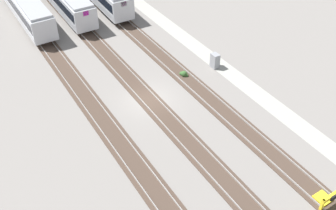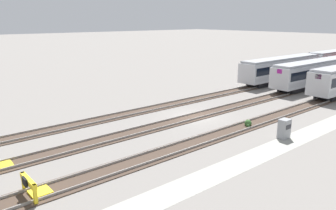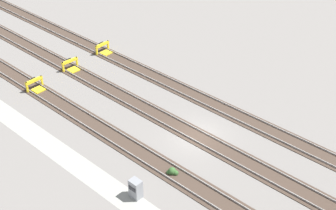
{
  "view_description": "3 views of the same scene",
  "coord_description": "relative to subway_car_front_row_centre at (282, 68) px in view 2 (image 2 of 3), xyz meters",
  "views": [
    {
      "loc": [
        -26.24,
        14.05,
        23.47
      ],
      "look_at": [
        -3.5,
        0.0,
        1.8
      ],
      "focal_mm": 42.0,
      "sensor_mm": 36.0,
      "label": 1
    },
    {
      "loc": [
        -21.88,
        -21.98,
        9.36
      ],
      "look_at": [
        -3.5,
        0.0,
        1.8
      ],
      "focal_mm": 35.0,
      "sensor_mm": 36.0,
      "label": 2
    },
    {
      "loc": [
        20.29,
        -26.07,
        25.46
      ],
      "look_at": [
        -3.5,
        0.0,
        1.8
      ],
      "focal_mm": 50.0,
      "sensor_mm": 36.0,
      "label": 3
    }
  ],
  "objects": [
    {
      "name": "rail_track_near_inner",
      "position": [
        -23.58,
        -5.04,
        -2.0
      ],
      "size": [
        90.0,
        2.24,
        0.21
      ],
      "color": "#47382D",
      "rests_on": "ground"
    },
    {
      "name": "subway_car_front_row_right_inner",
      "position": [
        -0.0,
        -5.1,
        0.0
      ],
      "size": [
        18.03,
        3.03,
        3.7
      ],
      "color": "silver",
      "rests_on": "ground"
    },
    {
      "name": "service_walkway",
      "position": [
        -23.58,
        -14.63,
        -2.04
      ],
      "size": [
        54.0,
        2.0,
        0.01
      ],
      "primitive_type": "cube",
      "color": "#9E9E93",
      "rests_on": "ground"
    },
    {
      "name": "bumper_stop_nearest_track",
      "position": [
        -40.78,
        -10.08,
        -1.53
      ],
      "size": [
        1.35,
        2.0,
        1.22
      ],
      "color": "yellow",
      "rests_on": "ground"
    },
    {
      "name": "rail_track_nearest",
      "position": [
        -23.58,
        -10.09,
        -2.0
      ],
      "size": [
        90.0,
        2.24,
        0.21
      ],
      "color": "#47382D",
      "rests_on": "ground"
    },
    {
      "name": "weed_clump",
      "position": [
        -21.93,
        -10.16,
        -1.8
      ],
      "size": [
        0.92,
        0.7,
        0.64
      ],
      "color": "#38602D",
      "rests_on": "ground"
    },
    {
      "name": "subway_car_front_row_centre",
      "position": [
        0.0,
        0.0,
        0.0
      ],
      "size": [
        18.01,
        2.91,
        3.7
      ],
      "color": "silver",
      "rests_on": "ground"
    },
    {
      "name": "electrical_cabinet",
      "position": [
        -22.28,
        -13.89,
        -1.24
      ],
      "size": [
        0.9,
        0.73,
        1.6
      ],
      "color": "gray",
      "rests_on": "ground"
    },
    {
      "name": "rail_track_middle",
      "position": [
        -23.58,
        -0.0,
        -2.0
      ],
      "size": [
        90.0,
        2.24,
        0.21
      ],
      "color": "#47382D",
      "rests_on": "ground"
    },
    {
      "name": "ground_plane",
      "position": [
        -23.58,
        -5.04,
        -2.04
      ],
      "size": [
        400.0,
        400.0,
        0.0
      ],
      "primitive_type": "plane",
      "color": "gray"
    }
  ]
}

